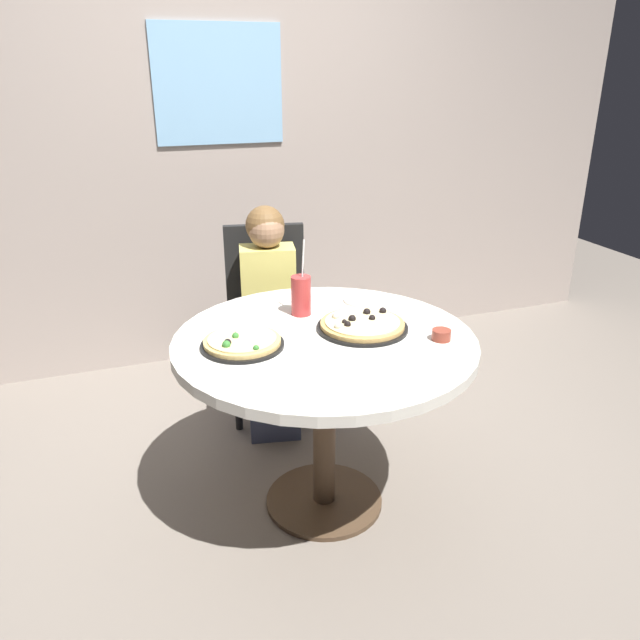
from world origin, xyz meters
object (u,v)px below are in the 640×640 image
pizza_veggie (362,325)px  sauce_bowl (441,335)px  chair_wooden (267,310)px  plate_small (365,300)px  pizza_cheese (242,342)px  soda_cup (301,295)px  dining_table (325,363)px  diner_child (270,332)px

pizza_veggie → sauce_bowl: pizza_veggie is taller
chair_wooden → pizza_veggie: (0.14, -0.87, 0.24)m
pizza_veggie → plate_small: bearing=64.4°
pizza_veggie → plate_small: 0.31m
pizza_cheese → chair_wooden: bearing=69.5°
pizza_veggie → sauce_bowl: size_ratio=5.00×
pizza_cheese → soda_cup: bearing=37.1°
dining_table → chair_wooden: size_ratio=1.19×
plate_small → sauce_bowl: bearing=-77.9°
diner_child → sauce_bowl: bearing=-65.1°
diner_child → pizza_veggie: (0.18, -0.69, 0.28)m
sauce_bowl → plate_small: 0.48m
soda_cup → sauce_bowl: (0.40, -0.42, -0.06)m
pizza_cheese → plate_small: size_ratio=1.67×
diner_child → soda_cup: bearing=-89.1°
soda_cup → chair_wooden: bearing=87.6°
dining_table → soda_cup: size_ratio=3.67×
dining_table → plate_small: 0.43m
pizza_veggie → soda_cup: bearing=127.0°
diner_child → plate_small: (0.31, -0.41, 0.27)m
dining_table → pizza_cheese: (-0.31, 0.02, 0.12)m
dining_table → chair_wooden: 0.90m
dining_table → diner_child: size_ratio=1.04×
pizza_veggie → chair_wooden: bearing=99.4°
pizza_cheese → soda_cup: size_ratio=0.98×
chair_wooden → soda_cup: 0.71m
dining_table → plate_small: size_ratio=6.28×
pizza_veggie → sauce_bowl: bearing=-39.7°
pizza_cheese → sauce_bowl: 0.73m
diner_child → pizza_veggie: diner_child is taller
dining_table → sauce_bowl: size_ratio=16.14×
dining_table → pizza_cheese: 0.33m
chair_wooden → pizza_cheese: bearing=-110.5°
chair_wooden → diner_child: diner_child is taller
chair_wooden → soda_cup: (-0.03, -0.64, 0.30)m
pizza_cheese → soda_cup: (0.30, 0.23, 0.06)m
dining_table → pizza_veggie: 0.21m
chair_wooden → soda_cup: soda_cup is taller
pizza_veggie → pizza_cheese: bearing=-179.9°
pizza_cheese → plate_small: (0.60, 0.28, -0.01)m
diner_child → sauce_bowl: size_ratio=15.46×
pizza_cheese → soda_cup: soda_cup is taller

